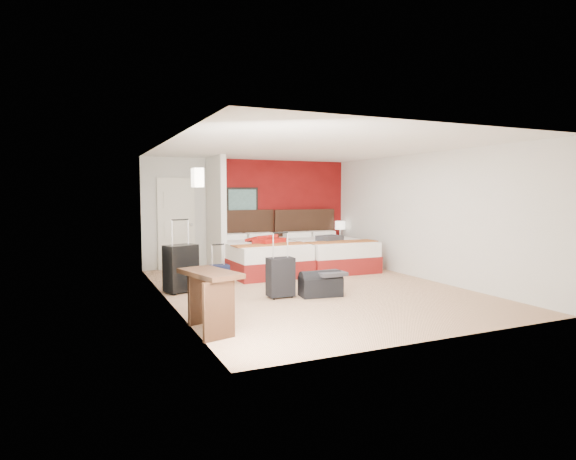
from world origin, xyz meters
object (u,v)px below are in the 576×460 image
bed_left (259,257)px  table_lamp (340,230)px  red_suitcase_open (265,240)px  suitcase_navy (218,281)px  duffel_bag (321,286)px  suitcase_charcoal (280,279)px  suitcase_black (181,270)px  desk (210,301)px  bed_right (327,254)px  nightstand (340,250)px

bed_left → table_lamp: bearing=17.5°
red_suitcase_open → suitcase_navy: bearing=-156.1°
bed_left → duffel_bag: (0.10, -2.61, -0.16)m
bed_left → suitcase_charcoal: 2.50m
suitcase_black → suitcase_charcoal: bearing=-58.6°
bed_left → table_lamp: table_lamp is taller
duffel_bag → desk: 2.51m
table_lamp → red_suitcase_open: bearing=-157.6°
duffel_bag → suitcase_charcoal: bearing=173.4°
red_suitcase_open → duffel_bag: size_ratio=1.25×
bed_left → suitcase_black: size_ratio=2.77×
desk → table_lamp: bearing=30.9°
desk → bed_right: bearing=30.6°
suitcase_charcoal → desk: 2.07m
bed_left → nightstand: bearing=17.5°
table_lamp → desk: bearing=-134.4°
bed_right → table_lamp: table_lamp is taller
desk → nightstand: bearing=30.9°
nightstand → duffel_bag: (-2.43, -3.51, -0.09)m
suitcase_navy → nightstand: bearing=32.1°
red_suitcase_open → bed_left: bearing=110.3°
table_lamp → nightstand: bearing=0.0°
bed_right → nightstand: bed_right is taller
red_suitcase_open → nightstand: 2.67m
red_suitcase_open → desk: red_suitcase_open is taller
suitcase_navy → bed_left: bearing=49.5°
suitcase_navy → duffel_bag: size_ratio=0.70×
red_suitcase_open → duffel_bag: 2.56m
nightstand → suitcase_black: (-4.49, -2.27, 0.13)m
suitcase_navy → desk: (-0.66, -1.98, 0.14)m
nightstand → suitcase_charcoal: (-3.09, -3.34, 0.05)m
table_lamp → suitcase_black: (-4.49, -2.27, -0.37)m
bed_right → red_suitcase_open: red_suitcase_open is taller
duffel_bag → nightstand: bearing=62.8°
suitcase_black → suitcase_navy: bearing=-63.0°
suitcase_charcoal → nightstand: bearing=47.0°
red_suitcase_open → desk: bearing=-145.2°
red_suitcase_open → table_lamp: size_ratio=1.85×
suitcase_charcoal → table_lamp: bearing=47.0°
table_lamp → suitcase_black: 5.04m
table_lamp → suitcase_black: table_lamp is taller
bed_right → nightstand: 1.34m
nightstand → desk: size_ratio=0.59×
suitcase_black → desk: size_ratio=0.88×
bed_left → duffel_bag: 2.61m
bed_left → bed_right: bearing=-4.6°
suitcase_black → suitcase_charcoal: size_ratio=1.27×
nightstand → suitcase_navy: 4.82m
suitcase_black → bed_left: bearing=13.9°
red_suitcase_open → nightstand: size_ratio=1.60×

